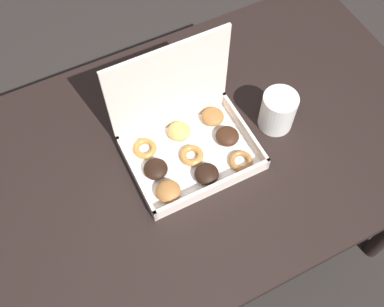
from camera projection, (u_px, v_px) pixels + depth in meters
ground_plane at (205, 237)px, 1.77m from camera, size 8.00×8.00×0.00m
dining_table at (211, 160)px, 1.23m from camera, size 1.20×0.77×0.73m
donut_box at (186, 136)px, 1.09m from camera, size 0.31×0.24×0.28m
coffee_mug at (278, 111)px, 1.12m from camera, size 0.09×0.09×0.11m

